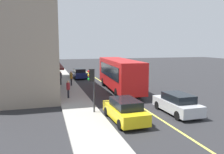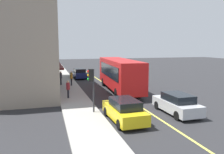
{
  "view_description": "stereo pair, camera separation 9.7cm",
  "coord_description": "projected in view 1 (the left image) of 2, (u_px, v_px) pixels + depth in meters",
  "views": [
    {
      "loc": [
        -25.34,
        7.4,
        5.01
      ],
      "look_at": [
        -1.81,
        0.5,
        1.6
      ],
      "focal_mm": 36.28,
      "sensor_mm": 36.0,
      "label": 1
    },
    {
      "loc": [
        -25.37,
        7.3,
        5.01
      ],
      "look_at": [
        -1.81,
        0.5,
        1.6
      ],
      "focal_mm": 36.28,
      "sensor_mm": 36.0,
      "label": 2
    }
  ],
  "objects": [
    {
      "name": "lane_centre_stripe",
      "position": [
        112.0,
        88.0,
        26.84
      ],
      "size": [
        36.0,
        0.16,
        0.01
      ],
      "primitive_type": "cube",
      "color": "#D8D14C",
      "rests_on": "ground"
    },
    {
      "name": "pedestrian_mid_block",
      "position": [
        61.0,
        77.0,
        28.08
      ],
      "size": [
        0.34,
        0.34,
        1.71
      ],
      "color": "black",
      "rests_on": "sidewalk"
    },
    {
      "name": "bus",
      "position": [
        119.0,
        73.0,
        24.97
      ],
      "size": [
        11.26,
        3.17,
        3.5
      ],
      "color": "red",
      "rests_on": "ground"
    },
    {
      "name": "pedestrian_waiting",
      "position": [
        68.0,
        88.0,
        21.04
      ],
      "size": [
        0.34,
        0.34,
        1.66
      ],
      "color": "black",
      "rests_on": "sidewalk"
    },
    {
      "name": "sidewalk",
      "position": [
        69.0,
        90.0,
        25.44
      ],
      "size": [
        80.0,
        2.71,
        0.15
      ],
      "primitive_type": "cube",
      "color": "#9E9B93",
      "rests_on": "ground"
    },
    {
      "name": "traffic_light",
      "position": [
        92.0,
        80.0,
        16.32
      ],
      "size": [
        0.3,
        0.52,
        3.2
      ],
      "color": "#2D2D33",
      "rests_on": "sidewalk"
    },
    {
      "name": "car_silver",
      "position": [
        177.0,
        104.0,
        16.75
      ],
      "size": [
        4.32,
        1.9,
        1.52
      ],
      "color": "#B7BABF",
      "rests_on": "ground"
    },
    {
      "name": "pedestrian_near_storefront",
      "position": [
        71.0,
        77.0,
        27.62
      ],
      "size": [
        0.34,
        0.34,
        1.76
      ],
      "color": "black",
      "rests_on": "sidewalk"
    },
    {
      "name": "car_yellow",
      "position": [
        125.0,
        110.0,
        15.03
      ],
      "size": [
        4.35,
        1.96,
        1.52
      ],
      "color": "yellow",
      "rests_on": "ground"
    },
    {
      "name": "storefront_building",
      "position": [
        17.0,
        43.0,
        26.53
      ],
      "size": [
        20.29,
        9.18,
        10.56
      ],
      "color": "gray",
      "rests_on": "ground"
    },
    {
      "name": "car_navy",
      "position": [
        79.0,
        73.0,
        34.86
      ],
      "size": [
        4.4,
        2.06,
        1.52
      ],
      "color": "navy",
      "rests_on": "ground"
    },
    {
      "name": "ground",
      "position": [
        112.0,
        88.0,
        26.84
      ],
      "size": [
        120.0,
        120.0,
        0.0
      ],
      "primitive_type": "plane",
      "color": "#28282B"
    }
  ]
}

